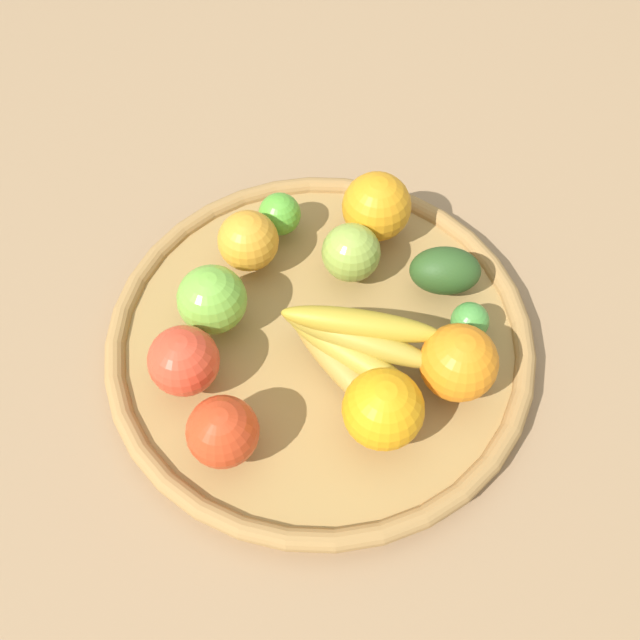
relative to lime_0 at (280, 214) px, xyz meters
name	(u,v)px	position (x,y,z in m)	size (l,w,h in m)	color
ground_plane	(320,346)	(0.12, 0.09, -0.06)	(2.40, 2.40, 0.00)	#987754
basket	(320,338)	(0.12, 0.09, -0.04)	(0.47, 0.47, 0.03)	#A27D45
lime_0	(280,214)	(0.00, 0.00, 0.00)	(0.05, 0.05, 0.05)	#57A731
apple_1	(351,253)	(0.03, 0.10, 0.01)	(0.07, 0.07, 0.07)	#92AD43
orange_2	(383,409)	(0.21, 0.18, 0.01)	(0.08, 0.08, 0.08)	orange
apple_0	(212,300)	(0.14, -0.02, 0.01)	(0.07, 0.07, 0.07)	#75B53D
orange_1	(248,241)	(0.06, -0.02, 0.01)	(0.07, 0.07, 0.07)	orange
orange_3	(459,363)	(0.13, 0.24, 0.01)	(0.08, 0.08, 0.08)	orange
banana_bunch	(353,347)	(0.15, 0.14, 0.01)	(0.12, 0.17, 0.07)	#B58C3B
avocado	(445,271)	(0.02, 0.20, 0.00)	(0.08, 0.05, 0.05)	#2D4F1F
orange_0	(377,207)	(-0.03, 0.11, 0.02)	(0.08, 0.08, 0.08)	orange
apple_3	(223,432)	(0.28, 0.05, 0.01)	(0.07, 0.07, 0.07)	red
lime_1	(470,321)	(0.07, 0.24, 0.00)	(0.04, 0.04, 0.04)	#49923B
apple_2	(184,361)	(0.22, -0.02, 0.01)	(0.07, 0.07, 0.07)	#E04129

